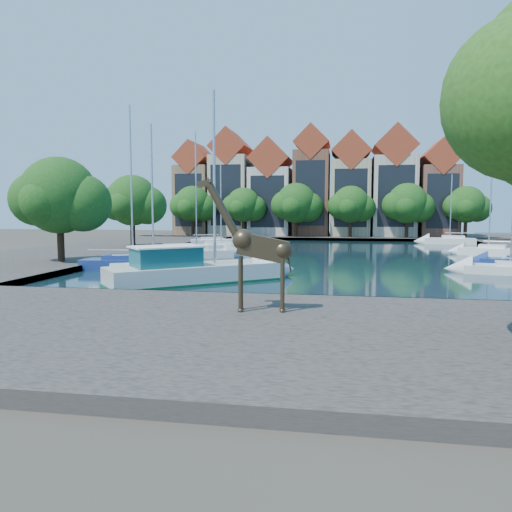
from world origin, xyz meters
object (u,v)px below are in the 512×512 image
at_px(sailboat_left_a, 154,266).
at_px(sailboat_right_a, 510,267).
at_px(giraffe_statue, 256,247).
at_px(motorsailer, 191,268).

height_order(sailboat_left_a, sailboat_right_a, sailboat_left_a).
bearing_deg(sailboat_left_a, giraffe_statue, -53.84).
bearing_deg(motorsailer, sailboat_right_a, 20.57).
distance_m(motorsailer, sailboat_right_a, 22.25).
bearing_deg(giraffe_statue, sailboat_left_a, 126.16).
distance_m(motorsailer, sailboat_left_a, 5.00).
height_order(giraffe_statue, motorsailer, motorsailer).
distance_m(sailboat_left_a, sailboat_right_a, 24.94).
xyz_separation_m(sailboat_left_a, sailboat_right_a, (24.54, 4.48, -0.13)).
xyz_separation_m(motorsailer, sailboat_right_a, (20.82, 7.81, -0.43)).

